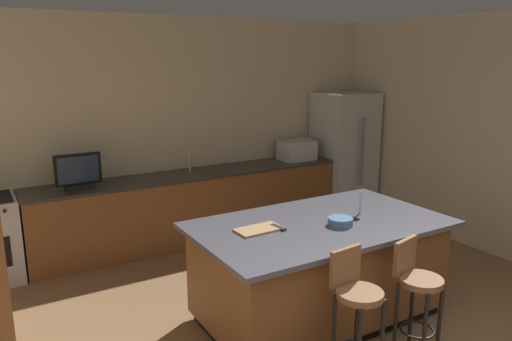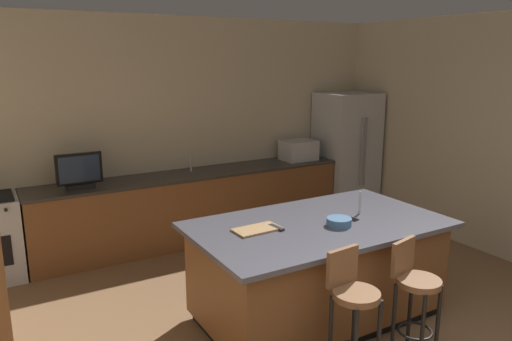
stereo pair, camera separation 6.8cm
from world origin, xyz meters
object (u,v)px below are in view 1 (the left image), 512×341
microwave (297,150)px  bar_stool_left (356,305)px  cell_phone (351,218)px  kitchen_island (319,269)px  fruit_bowl (340,221)px  refrigerator (344,154)px  bar_stool_right (416,289)px  tv_monitor (78,173)px  cutting_board (259,229)px  tv_remote (278,227)px

microwave → bar_stool_left: bearing=-118.8°
cell_phone → kitchen_island: bearing=154.8°
bar_stool_left → fruit_bowl: size_ratio=4.62×
refrigerator → fruit_bowl: refrigerator is taller
bar_stool_right → refrigerator: bearing=45.0°
bar_stool_right → microwave: bearing=57.4°
kitchen_island → refrigerator: bearing=45.5°
bar_stool_left → cell_phone: (0.64, 0.79, 0.32)m
bar_stool_left → bar_stool_right: bearing=-6.9°
kitchen_island → cell_phone: (0.31, -0.07, 0.46)m
microwave → fruit_bowl: 2.88m
kitchen_island → bar_stool_right: bar_stool_right is taller
tv_monitor → cutting_board: size_ratio=1.26×
kitchen_island → refrigerator: 3.30m
bar_stool_right → cutting_board: size_ratio=2.43×
refrigerator → tv_monitor: size_ratio=3.66×
cell_phone → bar_stool_right: bearing=-104.9°
refrigerator → microwave: size_ratio=3.84×
kitchen_island → cell_phone: 0.56m
kitchen_island → cell_phone: cell_phone is taller
cell_phone → tv_remote: size_ratio=0.88×
fruit_bowl → tv_remote: 0.56m
fruit_bowl → cutting_board: bearing=159.3°
bar_stool_right → cell_phone: (0.03, 0.81, 0.35)m
fruit_bowl → tv_remote: (-0.51, 0.21, -0.02)m
fruit_bowl → tv_remote: bearing=157.9°
bar_stool_right → fruit_bowl: fruit_bowl is taller
kitchen_island → fruit_bowl: 0.52m
bar_stool_left → tv_monitor: bearing=106.2°
microwave → tv_monitor: size_ratio=0.95×
bar_stool_left → bar_stool_right: size_ratio=1.05×
fruit_bowl → cutting_board: fruit_bowl is taller
refrigerator → bar_stool_left: bearing=-129.5°
tv_monitor → refrigerator: bearing=-0.1°
refrigerator → tv_remote: 3.54m
bar_stool_right → tv_remote: bar_stool_right is taller
fruit_bowl → cutting_board: (-0.68, 0.26, -0.03)m
microwave → tv_remote: size_ratio=2.82×
tv_remote → cutting_board: size_ratio=0.43×
bar_stool_right → tv_remote: 1.21m
kitchen_island → tv_monitor: size_ratio=4.49×
microwave → refrigerator: bearing=-3.9°
refrigerator → microwave: 0.85m
bar_stool_right → fruit_bowl: (-0.18, 0.72, 0.38)m
bar_stool_left → kitchen_island: bearing=63.3°
microwave → tv_monitor: tv_monitor is taller
bar_stool_left → cell_phone: size_ratio=6.75×
tv_monitor → fruit_bowl: (1.70, -2.50, -0.14)m
kitchen_island → microwave: (1.45, 2.39, 0.58)m
bar_stool_left → bar_stool_right: bar_stool_left is taller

